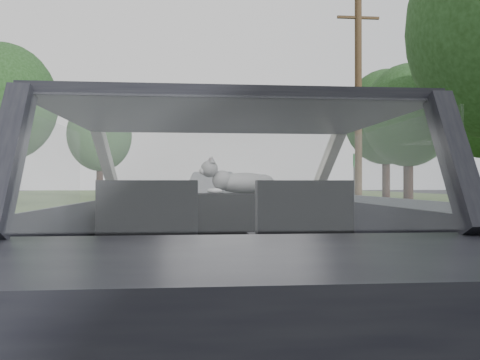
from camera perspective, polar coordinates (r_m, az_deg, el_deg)
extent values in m
cube|color=black|center=(2.81, -2.07, -7.54)|extent=(1.80, 4.00, 1.45)
cube|color=black|center=(3.42, -2.64, -4.16)|extent=(1.58, 0.45, 0.30)
cube|color=black|center=(2.52, -10.87, -4.82)|extent=(0.50, 0.72, 0.42)
cube|color=black|center=(2.57, 7.27, -4.75)|extent=(0.50, 0.72, 0.42)
torus|color=black|center=(3.13, -9.74, -3.22)|extent=(0.36, 0.36, 0.04)
ellipsoid|color=gray|center=(3.38, 0.60, -0.21)|extent=(0.61, 0.30, 0.26)
cube|color=slate|center=(13.55, 14.04, -2.48)|extent=(0.05, 90.00, 0.32)
imported|color=silver|center=(20.97, -3.45, -1.15)|extent=(2.77, 5.12, 1.60)
cube|color=#1A5E29|center=(20.39, 13.79, -0.17)|extent=(0.45, 0.88, 2.31)
cylinder|color=#4F3C29|center=(19.48, 14.23, 9.08)|extent=(0.34, 0.34, 8.56)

